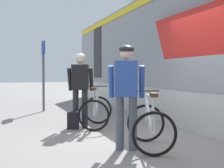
{
  "coord_description": "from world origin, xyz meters",
  "views": [
    {
      "loc": [
        -2.65,
        -4.99,
        1.29
      ],
      "look_at": [
        -0.4,
        1.45,
        1.05
      ],
      "focal_mm": 48.44,
      "sensor_mm": 36.0,
      "label": 1
    }
  ],
  "objects": [
    {
      "name": "cyclist_far_in_blue",
      "position": [
        -0.76,
        -0.31,
        1.05
      ],
      "size": [
        0.66,
        0.48,
        1.76
      ],
      "color": "#4C515B",
      "rests_on": "ground"
    },
    {
      "name": "platform_sign_post",
      "position": [
        -1.47,
        5.49,
        1.62
      ],
      "size": [
        0.08,
        0.7,
        2.4
      ],
      "color": "#595B60",
      "rests_on": "ground"
    },
    {
      "name": "bicycle_near_silver",
      "position": [
        -0.65,
        1.91,
        0.4
      ],
      "size": [
        1.06,
        1.26,
        0.99
      ],
      "color": "black",
      "rests_on": "ground"
    },
    {
      "name": "cyclist_near_in_dark",
      "position": [
        -1.0,
        2.02,
        1.05
      ],
      "size": [
        0.66,
        0.48,
        1.76
      ],
      "color": "#232328",
      "rests_on": "ground"
    },
    {
      "name": "bicycle_far_white",
      "position": [
        -0.35,
        -0.37,
        0.4
      ],
      "size": [
        1.01,
        1.24,
        0.99
      ],
      "color": "black",
      "rests_on": "ground"
    },
    {
      "name": "backpack_on_platform",
      "position": [
        -1.21,
        1.89,
        0.2
      ],
      "size": [
        0.31,
        0.23,
        0.4
      ],
      "primitive_type": "cube",
      "rotation": [
        0.0,
        0.0,
        -0.18
      ],
      "color": "black",
      "rests_on": "ground"
    },
    {
      "name": "ground_plane",
      "position": [
        0.0,
        0.0,
        0.0
      ],
      "size": [
        80.0,
        80.0,
        0.0
      ],
      "primitive_type": "plane",
      "color": "gray"
    }
  ]
}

